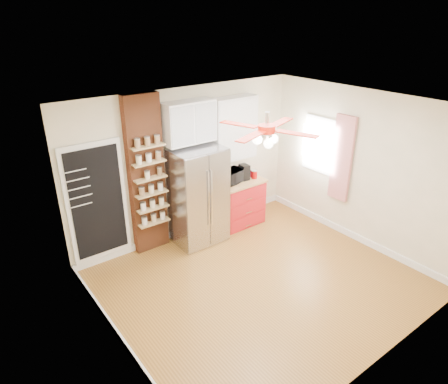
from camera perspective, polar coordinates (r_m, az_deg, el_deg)
floor at (r=6.37m, az=5.14°, el=-12.60°), size 4.50×4.50×0.00m
ceiling at (r=5.21m, az=6.27°, el=11.83°), size 4.50×4.50×0.00m
wall_back at (r=7.13m, az=-5.24°, el=4.02°), size 4.50×0.02×2.70m
wall_front at (r=4.61m, az=22.88°, el=-10.25°), size 4.50×0.02×2.70m
wall_left at (r=4.62m, az=-15.72°, el=-8.99°), size 0.02×4.00×2.70m
wall_right at (r=7.27m, az=18.90°, el=3.17°), size 0.02×4.00×2.70m
chalkboard at (r=6.54m, az=-17.67°, el=-1.44°), size 0.95×0.05×1.95m
brick_pillar at (r=6.69m, az=-11.04°, el=2.24°), size 0.60×0.16×2.70m
fridge at (r=7.00m, az=-3.82°, el=-0.55°), size 0.90×0.70×1.75m
upper_glass_cabinet at (r=6.72m, az=-5.06°, el=9.92°), size 0.90×0.35×0.70m
red_cabinet at (r=7.74m, az=2.05°, el=-1.43°), size 0.94×0.64×0.90m
upper_shelf_unit at (r=7.36m, az=1.37°, el=9.06°), size 0.90×0.30×1.15m
window at (r=7.69m, az=13.57°, el=6.54°), size 0.04×0.75×1.05m
curtain at (r=7.37m, az=16.49°, el=4.60°), size 0.06×0.40×1.55m
ceiling_fan at (r=5.28m, az=6.13°, el=8.90°), size 1.40×1.40×0.44m
toaster_oven at (r=7.44m, az=1.25°, el=2.28°), size 0.50×0.39×0.24m
coffee_maker at (r=7.56m, az=2.91°, el=2.87°), size 0.17×0.21×0.30m
canister_left at (r=7.64m, az=4.35°, el=2.48°), size 0.11×0.11×0.15m
canister_right at (r=7.73m, az=4.10°, el=2.69°), size 0.12×0.12×0.14m
pantry_jar_oats at (r=6.50m, az=-10.92°, el=2.37°), size 0.10×0.10×0.12m
pantry_jar_beans at (r=6.62m, az=-9.19°, el=2.91°), size 0.11×0.11×0.12m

